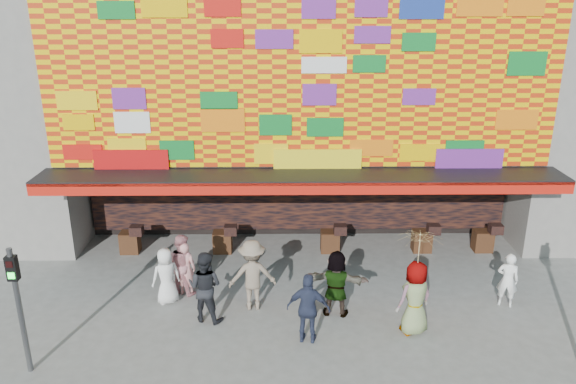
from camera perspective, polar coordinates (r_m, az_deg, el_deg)
name	(u,v)px	position (r m, az deg, el deg)	size (l,w,h in m)	color
ground	(305,331)	(14.46, 1.71, -13.89)	(90.00, 90.00, 0.00)	slate
shop_building	(297,75)	(20.44, 0.94, 11.82)	(15.20, 9.40, 10.00)	gray
signal_left	(18,297)	(13.44, -25.78, -9.59)	(0.22, 0.20, 3.00)	#59595B
ped_a	(166,276)	(15.60, -12.27, -8.34)	(0.77, 0.50, 1.58)	white
ped_b	(185,269)	(15.91, -10.38, -7.67)	(0.57, 0.37, 1.56)	pink
ped_c	(205,287)	(14.58, -8.43, -9.48)	(0.92, 0.72, 1.89)	#222327
ped_d	(252,275)	(14.95, -3.64, -8.40)	(1.26, 0.72, 1.94)	gray
ped_e	(308,309)	(13.62, 2.10, -11.75)	(1.05, 0.44, 1.79)	#2D344F
ped_f	(336,284)	(14.72, 4.91, -9.25)	(1.67, 0.53, 1.80)	gray
ped_g	(415,298)	(14.26, 12.78, -10.46)	(0.93, 0.61, 1.90)	gray
ped_h	(508,280)	(16.21, 21.41, -8.32)	(0.56, 0.37, 1.53)	white
ped_i	(182,264)	(15.99, -10.73, -7.18)	(0.85, 0.66, 1.75)	#CA8288
parasol	(419,252)	(13.69, 13.17, -5.94)	(1.22, 1.24, 1.94)	#FFE9A0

